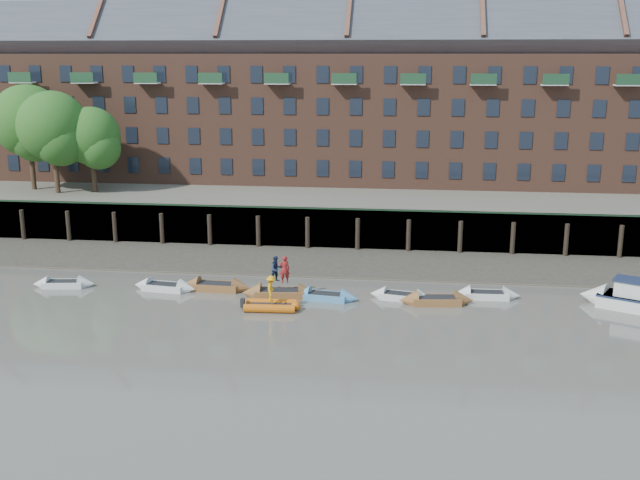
% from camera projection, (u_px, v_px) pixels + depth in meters
% --- Properties ---
extents(ground, '(220.00, 220.00, 0.00)m').
position_uv_depth(ground, '(288.00, 355.00, 38.64)').
color(ground, '#605C53').
rests_on(ground, ground).
extents(foreshore, '(110.00, 8.00, 0.50)m').
position_uv_depth(foreshore, '(327.00, 262.00, 55.98)').
color(foreshore, '#3D382F').
rests_on(foreshore, ground).
extents(mud_band, '(110.00, 1.60, 0.10)m').
position_uv_depth(mud_band, '(322.00, 275.00, 52.71)').
color(mud_band, '#4C4336').
rests_on(mud_band, ground).
extents(river_wall, '(110.00, 1.23, 3.30)m').
position_uv_depth(river_wall, '(333.00, 228.00, 59.82)').
color(river_wall, '#2D2A26').
rests_on(river_wall, ground).
extents(bank_terrace, '(110.00, 28.00, 3.20)m').
position_uv_depth(bank_terrace, '(348.00, 197.00, 72.94)').
color(bank_terrace, '#5E594D').
rests_on(bank_terrace, ground).
extents(apartment_terrace, '(80.60, 15.56, 20.98)m').
position_uv_depth(apartment_terrace, '(350.00, 79.00, 71.20)').
color(apartment_terrace, brown).
rests_on(apartment_terrace, bank_terrace).
extents(tree_cluster, '(11.76, 7.74, 9.40)m').
position_uv_depth(tree_cluster, '(50.00, 126.00, 65.83)').
color(tree_cluster, '#3A281C').
rests_on(tree_cluster, bank_terrace).
extents(rowboat_0, '(4.22, 1.75, 1.19)m').
position_uv_depth(rowboat_0, '(64.00, 284.00, 49.98)').
color(rowboat_0, silver).
rests_on(rowboat_0, ground).
extents(rowboat_1, '(4.46, 1.79, 1.26)m').
position_uv_depth(rowboat_1, '(165.00, 287.00, 49.30)').
color(rowboat_1, silver).
rests_on(rowboat_1, ground).
extents(rowboat_2, '(4.77, 1.57, 1.37)m').
position_uv_depth(rowboat_2, '(216.00, 286.00, 49.33)').
color(rowboat_2, brown).
rests_on(rowboat_2, ground).
extents(rowboat_3, '(4.97, 1.84, 1.41)m').
position_uv_depth(rowboat_3, '(280.00, 293.00, 47.91)').
color(rowboat_3, brown).
rests_on(rowboat_3, ground).
extents(rowboat_4, '(4.31, 1.76, 1.21)m').
position_uv_depth(rowboat_4, '(326.00, 296.00, 47.38)').
color(rowboat_4, '#4D8CBB').
rests_on(rowboat_4, ground).
extents(rowboat_5, '(4.19, 1.96, 1.17)m').
position_uv_depth(rowboat_5, '(401.00, 296.00, 47.42)').
color(rowboat_5, silver).
rests_on(rowboat_5, ground).
extents(rowboat_6, '(4.76, 1.87, 1.34)m').
position_uv_depth(rowboat_6, '(436.00, 300.00, 46.54)').
color(rowboat_6, brown).
rests_on(rowboat_6, ground).
extents(rowboat_7, '(4.28, 1.37, 1.23)m').
position_uv_depth(rowboat_7, '(486.00, 295.00, 47.67)').
color(rowboat_7, silver).
rests_on(rowboat_7, ground).
extents(rib_tender, '(3.42, 1.74, 0.59)m').
position_uv_depth(rib_tender, '(273.00, 306.00, 45.50)').
color(rib_tender, '#C95D0E').
rests_on(rib_tender, ground).
extents(motor_launch, '(6.02, 4.29, 2.39)m').
position_uv_depth(motor_launch, '(622.00, 298.00, 45.86)').
color(motor_launch, silver).
rests_on(motor_launch, ground).
extents(person_rower_a, '(0.73, 0.57, 1.79)m').
position_uv_depth(person_rower_a, '(285.00, 269.00, 47.52)').
color(person_rower_a, maroon).
rests_on(person_rower_a, rowboat_3).
extents(person_rower_b, '(1.03, 0.98, 1.67)m').
position_uv_depth(person_rower_b, '(276.00, 269.00, 47.83)').
color(person_rower_b, '#19233F').
rests_on(person_rower_b, rowboat_3).
extents(person_rib_crew, '(0.68, 1.09, 1.62)m').
position_uv_depth(person_rib_crew, '(271.00, 289.00, 45.18)').
color(person_rib_crew, orange).
rests_on(person_rib_crew, rib_tender).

